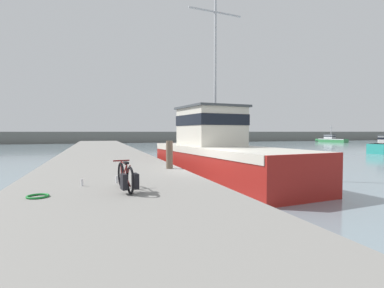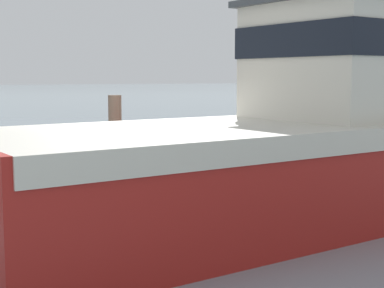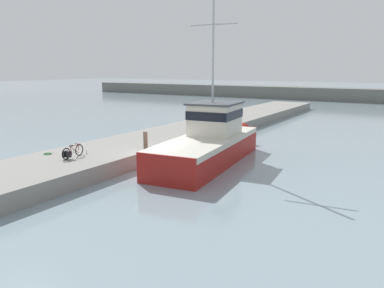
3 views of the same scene
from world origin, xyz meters
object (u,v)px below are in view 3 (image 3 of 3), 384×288
Objects in this scene: bicycle_touring at (71,152)px; water_bottle_by_bike at (87,152)px; fishing_boat_main at (211,140)px; mooring_post at (145,140)px; water_bottle_on_curb at (74,151)px.

bicycle_touring reaches higher than water_bottle_by_bike.
fishing_boat_main is 4.31m from mooring_post.
water_bottle_on_curb is (-1.12, 1.15, -0.25)m from bicycle_touring.
bicycle_touring is 1.62m from water_bottle_on_curb.
fishing_boat_main is 7.99m from water_bottle_by_bike.
water_bottle_on_curb is at bearing -144.90° from fishing_boat_main.
water_bottle_by_bike is at bearing 89.84° from bicycle_touring.
fishing_boat_main is at bearing 39.92° from mooring_post.
fishing_boat_main is at bearing 45.24° from bicycle_touring.
mooring_post is at bearing 51.59° from water_bottle_by_bike.
water_bottle_by_bike is at bearing -128.41° from mooring_post.
water_bottle_on_curb is (-3.27, -3.10, -0.47)m from mooring_post.
bicycle_touring is 1.55× the size of mooring_post.
mooring_post reaches higher than water_bottle_on_curb.
water_bottle_by_bike is (-0.16, 1.34, -0.24)m from bicycle_touring.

